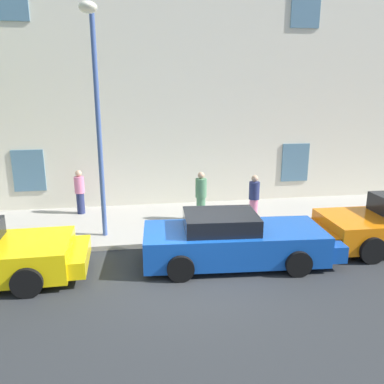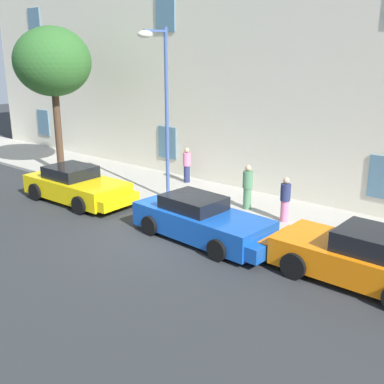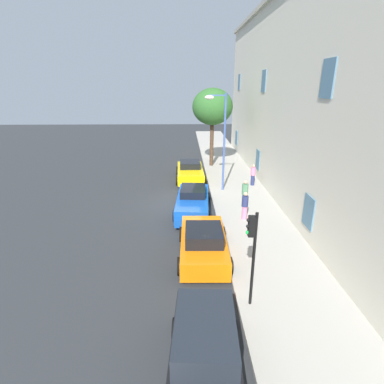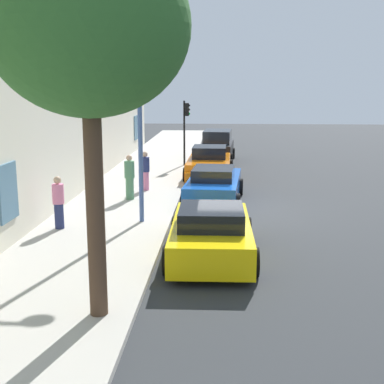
# 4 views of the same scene
# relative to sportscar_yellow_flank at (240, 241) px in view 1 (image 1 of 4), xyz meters

# --- Properties ---
(ground_plane) EXTENTS (80.00, 80.00, 0.00)m
(ground_plane) POSITION_rel_sportscar_yellow_flank_xyz_m (-1.33, -0.72, -0.60)
(ground_plane) COLOR #2B2D30
(sidewalk) EXTENTS (60.00, 3.95, 0.14)m
(sidewalk) POSITION_rel_sportscar_yellow_flank_xyz_m (-1.33, 3.28, -0.53)
(sidewalk) COLOR #A8A399
(sidewalk) RESTS_ON ground
(building_facade) EXTENTS (37.81, 5.18, 12.55)m
(building_facade) POSITION_rel_sportscar_yellow_flank_xyz_m (-1.33, 7.60, 5.69)
(building_facade) COLOR beige
(building_facade) RESTS_ON ground
(sportscar_yellow_flank) EXTENTS (5.16, 2.28, 1.37)m
(sportscar_yellow_flank) POSITION_rel_sportscar_yellow_flank_xyz_m (0.00, 0.00, 0.00)
(sportscar_yellow_flank) COLOR #144CB2
(sportscar_yellow_flank) RESTS_ON ground
(street_lamp) EXTENTS (0.44, 1.42, 6.47)m
(street_lamp) POSITION_rel_sportscar_yellow_flank_xyz_m (-3.60, 1.81, 3.93)
(street_lamp) COLOR #3F5999
(street_lamp) RESTS_ON sidewalk
(pedestrian_admiring) EXTENTS (0.35, 0.35, 1.56)m
(pedestrian_admiring) POSITION_rel_sportscar_yellow_flank_xyz_m (-4.56, 4.51, 0.34)
(pedestrian_admiring) COLOR navy
(pedestrian_admiring) RESTS_ON sidewalk
(pedestrian_strolling) EXTENTS (0.49, 0.49, 1.56)m
(pedestrian_strolling) POSITION_rel_sportscar_yellow_flank_xyz_m (1.26, 2.80, 0.33)
(pedestrian_strolling) COLOR pink
(pedestrian_strolling) RESTS_ON sidewalk
(pedestrian_bystander) EXTENTS (0.43, 0.43, 1.66)m
(pedestrian_bystander) POSITION_rel_sportscar_yellow_flank_xyz_m (-0.48, 3.12, 0.38)
(pedestrian_bystander) COLOR #4C7F59
(pedestrian_bystander) RESTS_ON sidewalk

